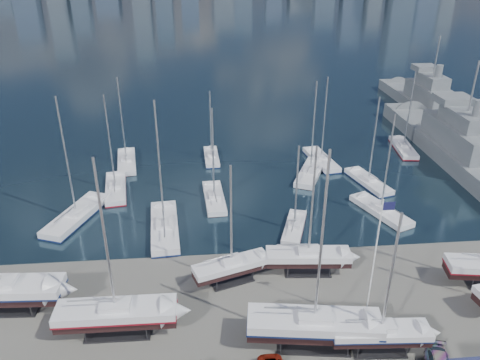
{
  "coord_description": "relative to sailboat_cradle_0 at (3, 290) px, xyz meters",
  "views": [
    {
      "loc": [
        -8.18,
        -45.01,
        31.52
      ],
      "look_at": [
        -3.47,
        8.0,
        5.56
      ],
      "focal_mm": 35.0,
      "sensor_mm": 36.0,
      "label": 1
    }
  ],
  "objects": [
    {
      "name": "sailboat_moored_5",
      "position": [
        21.27,
        35.15,
        -1.89
      ],
      "size": [
        2.54,
        8.27,
        12.26
      ],
      "rotation": [
        0.0,
        0.0,
        1.6
      ],
      "color": "black",
      "rests_on": "water"
    },
    {
      "name": "sailboat_moored_6",
      "position": [
        30.89,
        11.71,
        -1.89
      ],
      "size": [
        4.68,
        8.29,
        11.95
      ],
      "rotation": [
        0.0,
        0.0,
        1.25
      ],
      "color": "black",
      "rests_on": "water"
    },
    {
      "name": "sailboat_moored_4",
      "position": [
        21.16,
        20.31,
        -1.88
      ],
      "size": [
        3.16,
        9.52,
        14.17
      ],
      "rotation": [
        0.0,
        0.0,
        1.63
      ],
      "color": "black",
      "rests_on": "water"
    },
    {
      "name": "naval_ship_east",
      "position": [
        62.36,
        30.77,
        -0.53
      ],
      "size": [
        8.52,
        49.42,
        18.44
      ],
      "rotation": [
        0.0,
        0.0,
        1.56
      ],
      "color": "slate",
      "rests_on": "water"
    },
    {
      "name": "sailboat_moored_3",
      "position": [
        14.64,
        12.94,
        -1.89
      ],
      "size": [
        4.26,
        12.09,
        17.74
      ],
      "rotation": [
        0.0,
        0.0,
        1.65
      ],
      "color": "black",
      "rests_on": "water"
    },
    {
      "name": "sailboat_cradle_3",
      "position": [
        28.85,
        -7.24,
        0.02
      ],
      "size": [
        12.11,
        4.91,
        18.79
      ],
      "rotation": [
        0.0,
        0.0,
        -0.14
      ],
      "color": "#2D2D33",
      "rests_on": "ground"
    },
    {
      "name": "sailboat_cradle_5",
      "position": [
        34.44,
        -8.47,
        -0.23
      ],
      "size": [
        8.66,
        2.92,
        13.95
      ],
      "rotation": [
        0.0,
        0.0,
        -0.06
      ],
      "color": "#2D2D33",
      "rests_on": "ground"
    },
    {
      "name": "sailboat_moored_7",
      "position": [
        36.45,
        27.25,
        -1.88
      ],
      "size": [
        6.97,
        10.65,
        15.68
      ],
      "rotation": [
        0.0,
        0.0,
        1.14
      ],
      "color": "black",
      "rests_on": "water"
    },
    {
      "name": "water",
      "position": [
        27.81,
        307.31,
        -2.35
      ],
      "size": [
        1400.0,
        600.0,
        0.4
      ],
      "primitive_type": "cube",
      "color": "#172B37",
      "rests_on": "ground"
    },
    {
      "name": "ground",
      "position": [
        27.81,
        -2.69,
        -2.2
      ],
      "size": [
        1400.0,
        1400.0,
        0.0
      ],
      "primitive_type": "plane",
      "color": "#605E59",
      "rests_on": "ground"
    },
    {
      "name": "sailboat_moored_1",
      "position": [
        6.9,
        24.54,
        -1.89
      ],
      "size": [
        4.22,
        10.43,
        15.16
      ],
      "rotation": [
        0.0,
        0.0,
        1.71
      ],
      "color": "black",
      "rests_on": "water"
    },
    {
      "name": "sailboat_cradle_0",
      "position": [
        0.0,
        0.0,
        0.0
      ],
      "size": [
        11.71,
        3.87,
        18.47
      ],
      "rotation": [
        0.0,
        0.0,
        -0.06
      ],
      "color": "#2D2D33",
      "rests_on": "ground"
    },
    {
      "name": "flagpole",
      "position": [
        34.65,
        -4.71,
        5.38
      ],
      "size": [
        1.15,
        0.12,
        13.04
      ],
      "color": "white",
      "rests_on": "ground"
    },
    {
      "name": "naval_ship_west",
      "position": [
        69.01,
        56.7,
        -0.53
      ],
      "size": [
        6.83,
        41.75,
        17.76
      ],
      "rotation": [
        0.0,
        0.0,
        1.57
      ],
      "color": "slate",
      "rests_on": "water"
    },
    {
      "name": "sailboat_cradle_2",
      "position": [
        22.3,
        2.25,
        -0.25
      ],
      "size": [
        8.48,
        4.81,
        13.54
      ],
      "rotation": [
        0.0,
        0.0,
        0.33
      ],
      "color": "#2D2D33",
      "rests_on": "ground"
    },
    {
      "name": "sailboat_moored_9",
      "position": [
        43.19,
        14.74,
        -1.88
      ],
      "size": [
        6.16,
        9.97,
        14.59
      ],
      "rotation": [
        0.0,
        0.0,
        1.96
      ],
      "color": "black",
      "rests_on": "water"
    },
    {
      "name": "sailboat_moored_2",
      "position": [
        7.26,
        34.24,
        -1.88
      ],
      "size": [
        4.13,
        10.33,
        15.16
      ],
      "rotation": [
        0.0,
        0.0,
        1.71
      ],
      "color": "black",
      "rests_on": "water"
    },
    {
      "name": "sailboat_moored_0",
      "position": [
        2.98,
        16.91,
        -1.89
      ],
      "size": [
        7.23,
        11.97,
        17.32
      ],
      "rotation": [
        0.0,
        0.0,
        1.2
      ],
      "color": "black",
      "rests_on": "water"
    },
    {
      "name": "sailboat_cradle_1",
      "position": [
        11.38,
        -4.18,
        -0.05
      ],
      "size": [
        10.95,
        3.19,
        17.52
      ],
      "rotation": [
        0.0,
        0.0,
        -0.01
      ],
      "color": "#2D2D33",
      "rests_on": "ground"
    },
    {
      "name": "sailboat_moored_8",
      "position": [
        39.41,
        32.18,
        -1.89
      ],
      "size": [
        4.36,
        10.35,
        15.0
      ],
      "rotation": [
        0.0,
        0.0,
        1.73
      ],
      "color": "black",
      "rests_on": "water"
    },
    {
      "name": "sailboat_cradle_4",
      "position": [
        30.66,
        3.13,
        -0.18
      ],
      "size": [
        9.22,
        3.27,
        14.85
      ],
      "rotation": [
        0.0,
        0.0,
        -0.08
      ],
      "color": "#2D2D33",
      "rests_on": "ground"
    },
    {
      "name": "sailboat_moored_11",
      "position": [
        55.18,
        36.11,
        -1.89
      ],
      "size": [
        3.95,
        10.09,
        14.68
      ],
      "rotation": [
        0.0,
        0.0,
        1.45
      ],
      "color": "black",
      "rests_on": "water"
    },
    {
      "name": "sailboat_moored_10",
      "position": [
        44.52,
        23.52,
        -1.89
      ],
      "size": [
        5.05,
        9.83,
        14.15
      ],
      "rotation": [
        0.0,
        0.0,
        1.84
      ],
      "color": "black",
      "rests_on": "water"
    }
  ]
}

